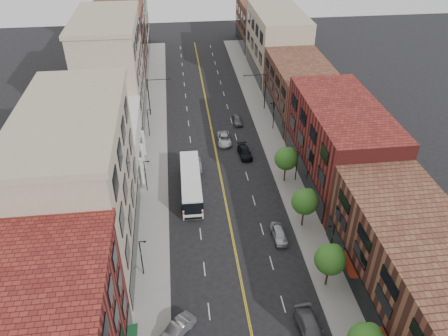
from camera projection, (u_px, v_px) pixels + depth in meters
name	position (u px, v px, depth m)	size (l,w,h in m)	color
ground	(249.00, 324.00, 44.81)	(220.00, 220.00, 0.00)	black
sidewalk_left	(155.00, 150.00, 72.53)	(4.00, 110.00, 0.15)	gray
sidewalk_right	(273.00, 143.00, 74.49)	(4.00, 110.00, 0.15)	gray
bldg_l_tanoffice	(83.00, 190.00, 48.76)	(10.00, 22.00, 18.00)	gray
bldg_l_white	(106.00, 145.00, 66.35)	(10.00, 14.00, 8.00)	silver
bldg_l_far_a	(112.00, 72.00, 77.50)	(10.00, 20.00, 18.00)	gray
bldg_l_far_b	(121.00, 44.00, 94.76)	(10.00, 20.00, 15.00)	brown
bldg_l_far_c	(126.00, 10.00, 108.14)	(10.00, 16.00, 20.00)	gray
bldg_r_near	(419.00, 275.00, 43.67)	(10.00, 26.00, 10.00)	brown
bldg_r_mid	(340.00, 144.00, 62.81)	(10.00, 22.00, 12.00)	maroon
bldg_r_far_a	(301.00, 90.00, 80.62)	(10.00, 20.00, 10.00)	brown
bldg_r_far_b	(277.00, 43.00, 96.73)	(10.00, 22.00, 14.00)	gray
bldg_r_far_c	(260.00, 24.00, 114.00)	(10.00, 18.00, 11.00)	brown
tree_r_1	(331.00, 258.00, 46.75)	(3.40, 3.40, 5.59)	black
tree_r_2	(305.00, 201.00, 54.96)	(3.40, 3.40, 5.59)	black
tree_r_3	(287.00, 158.00, 63.18)	(3.40, 3.40, 5.59)	black
lamp_l_1	(142.00, 256.00, 48.64)	(0.81, 0.55, 5.05)	black
lamp_l_2	(146.00, 174.00, 61.77)	(0.81, 0.55, 5.05)	black
lamp_l_3	(148.00, 121.00, 74.91)	(0.81, 0.55, 5.05)	black
lamp_r_1	(332.00, 240.00, 50.78)	(0.81, 0.55, 5.05)	black
lamp_r_2	(297.00, 164.00, 63.92)	(0.81, 0.55, 5.05)	black
lamp_r_3	(273.00, 114.00, 77.06)	(0.81, 0.55, 5.05)	black
signal_mast_left	(152.00, 93.00, 80.61)	(4.49, 0.18, 7.20)	black
signal_mast_right	(262.00, 87.00, 82.62)	(4.49, 0.18, 7.20)	black
city_bus	(191.00, 182.00, 62.06)	(3.14, 12.53, 3.21)	silver
car_angle_b	(177.00, 329.00, 43.44)	(1.50, 4.30, 1.42)	#9A9CA1
car_parked_mid	(311.00, 330.00, 43.32)	(2.21, 5.43, 1.58)	#55565B
car_parked_far	(279.00, 234.00, 54.90)	(1.68, 4.17, 1.42)	#B2B5BB
car_lane_behind	(196.00, 164.00, 68.04)	(1.44, 4.14, 1.36)	#545559
car_lane_a	(245.00, 152.00, 70.95)	(1.86, 4.58, 1.33)	black
car_lane_b	(224.00, 139.00, 74.48)	(2.23, 4.85, 1.35)	silver
car_lane_c	(237.00, 120.00, 80.15)	(1.56, 3.87, 1.32)	#56565C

